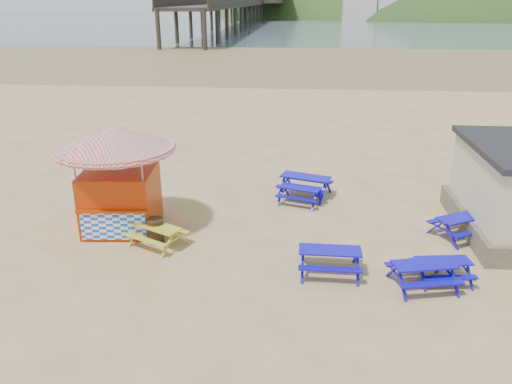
# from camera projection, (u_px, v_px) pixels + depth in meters

# --- Properties ---
(ground) EXTENTS (400.00, 400.00, 0.00)m
(ground) POSITION_uv_depth(u_px,v_px,m) (264.00, 235.00, 17.21)
(ground) COLOR tan
(ground) RESTS_ON ground
(wet_sand) EXTENTS (400.00, 400.00, 0.00)m
(wet_sand) POSITION_uv_depth(u_px,v_px,m) (295.00, 58.00, 68.25)
(wet_sand) COLOR olive
(wet_sand) RESTS_ON ground
(sea) EXTENTS (400.00, 400.00, 0.00)m
(sea) POSITION_uv_depth(u_px,v_px,m) (301.00, 22.00, 174.98)
(sea) COLOR #4A5C69
(sea) RESTS_ON ground
(picnic_table_blue_a) EXTENTS (1.94, 1.73, 0.68)m
(picnic_table_blue_a) POSITION_uv_depth(u_px,v_px,m) (300.00, 195.00, 19.79)
(picnic_table_blue_a) COLOR #0900B6
(picnic_table_blue_a) RESTS_ON ground
(picnic_table_blue_b) EXTENTS (2.41, 2.17, 0.84)m
(picnic_table_blue_b) POSITION_uv_depth(u_px,v_px,m) (305.00, 186.00, 20.53)
(picnic_table_blue_b) COLOR #0900B6
(picnic_table_blue_b) RESTS_ON ground
(picnic_table_blue_c) EXTENTS (2.29, 2.15, 0.76)m
(picnic_table_blue_c) POSITION_uv_depth(u_px,v_px,m) (461.00, 227.00, 16.96)
(picnic_table_blue_c) COLOR #0900B6
(picnic_table_blue_c) RESTS_ON ground
(picnic_table_blue_d) EXTENTS (1.84, 1.48, 0.77)m
(picnic_table_blue_d) POSITION_uv_depth(u_px,v_px,m) (329.00, 261.00, 14.73)
(picnic_table_blue_d) COLOR #0900B6
(picnic_table_blue_d) RESTS_ON ground
(picnic_table_blue_e) EXTENTS (2.02, 1.76, 0.73)m
(picnic_table_blue_e) POSITION_uv_depth(u_px,v_px,m) (423.00, 275.00, 14.01)
(picnic_table_blue_e) COLOR #0900B6
(picnic_table_blue_e) RESTS_ON ground
(picnic_table_blue_f) EXTENTS (1.72, 1.46, 0.65)m
(picnic_table_blue_f) POSITION_uv_depth(u_px,v_px,m) (442.00, 270.00, 14.35)
(picnic_table_blue_f) COLOR #0900B6
(picnic_table_blue_f) RESTS_ON ground
(picnic_table_yellow) EXTENTS (2.08, 1.94, 0.69)m
(picnic_table_yellow) POSITION_uv_depth(u_px,v_px,m) (158.00, 235.00, 16.41)
(picnic_table_yellow) COLOR gold
(picnic_table_yellow) RESTS_ON ground
(ice_cream_kiosk) EXTENTS (4.43, 4.43, 3.67)m
(ice_cream_kiosk) POSITION_uv_depth(u_px,v_px,m) (118.00, 166.00, 16.98)
(ice_cream_kiosk) COLOR #A02604
(ice_cream_kiosk) RESTS_ON ground
(litter_bin) EXTENTS (0.58, 0.58, 0.85)m
(litter_bin) POSITION_uv_depth(u_px,v_px,m) (155.00, 231.00, 16.55)
(litter_bin) COLOR #362813
(litter_bin) RESTS_ON ground
(pier) EXTENTS (24.00, 220.00, 39.29)m
(pier) POSITION_uv_depth(u_px,v_px,m) (252.00, 5.00, 182.17)
(pier) COLOR black
(pier) RESTS_ON ground
(headland_town) EXTENTS (264.00, 144.00, 108.00)m
(headland_town) POSITION_uv_depth(u_px,v_px,m) (500.00, 40.00, 226.30)
(headland_town) COLOR #2D4C1E
(headland_town) RESTS_ON ground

